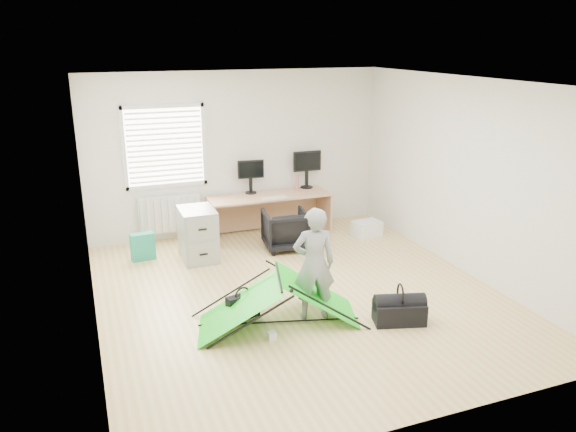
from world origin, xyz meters
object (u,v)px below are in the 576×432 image
object	(u,v)px
filing_cabinet	(198,234)
laptop_bag	(243,307)
person	(314,264)
monitor_left	(251,181)
thermos	(297,183)
storage_crate	(367,228)
kite	(279,300)
monitor_right	(307,174)
duffel_bag	(399,313)
desk	(270,215)
office_chair	(285,230)

from	to	relation	value
filing_cabinet	laptop_bag	world-z (taller)	filing_cabinet
filing_cabinet	person	size ratio (longest dim) A/B	0.57
monitor_left	thermos	size ratio (longest dim) A/B	1.83
monitor_left	storage_crate	size ratio (longest dim) A/B	0.97
kite	laptop_bag	size ratio (longest dim) A/B	4.69
monitor_right	storage_crate	world-z (taller)	monitor_right
filing_cabinet	monitor_right	size ratio (longest dim) A/B	1.58
person	kite	xyz separation A→B (m)	(-0.43, 0.00, -0.39)
monitor_left	duffel_bag	world-z (taller)	monitor_left
duffel_bag	desk	bearing A→B (deg)	112.68
laptop_bag	duffel_bag	bearing A→B (deg)	-37.55
monitor_left	monitor_right	size ratio (longest dim) A/B	0.88
desk	monitor_left	xyz separation A→B (m)	(-0.25, 0.23, 0.55)
filing_cabinet	monitor_left	world-z (taller)	monitor_left
monitor_right	person	distance (m)	3.45
thermos	duffel_bag	bearing A→B (deg)	-92.63
desk	storage_crate	distance (m)	1.65
monitor_left	monitor_right	bearing A→B (deg)	6.95
thermos	kite	distance (m)	3.52
office_chair	kite	bearing A→B (deg)	75.19
office_chair	storage_crate	xyz separation A→B (m)	(1.49, 0.07, -0.18)
monitor_right	kite	bearing A→B (deg)	-116.28
monitor_right	duffel_bag	size ratio (longest dim) A/B	0.85
filing_cabinet	monitor_left	distance (m)	1.51
laptop_bag	monitor_right	bearing A→B (deg)	42.02
office_chair	duffel_bag	distance (m)	2.79
duffel_bag	monitor_right	bearing A→B (deg)	100.45
monitor_right	storage_crate	size ratio (longest dim) A/B	1.10
desk	person	world-z (taller)	person
thermos	duffel_bag	size ratio (longest dim) A/B	0.40
person	storage_crate	bearing A→B (deg)	-118.90
monitor_right	thermos	xyz separation A→B (m)	(-0.20, -0.06, -0.12)
storage_crate	filing_cabinet	bearing A→B (deg)	-179.61
office_chair	person	world-z (taller)	person
office_chair	duffel_bag	bearing A→B (deg)	105.42
desk	thermos	world-z (taller)	thermos
thermos	desk	bearing A→B (deg)	-162.91
desk	duffel_bag	bearing A→B (deg)	-83.34
laptop_bag	person	bearing A→B (deg)	-31.81
filing_cabinet	person	world-z (taller)	person
desk	office_chair	size ratio (longest dim) A/B	2.98
monitor_left	laptop_bag	size ratio (longest dim) A/B	1.08
monitor_left	thermos	xyz separation A→B (m)	(0.82, -0.06, -0.09)
duffel_bag	thermos	bearing A→B (deg)	103.49
laptop_bag	desk	bearing A→B (deg)	51.54
kite	person	bearing A→B (deg)	15.30
kite	desk	bearing A→B (deg)	88.32
person	monitor_right	bearing A→B (deg)	-99.72
monitor_left	laptop_bag	xyz separation A→B (m)	(-1.02, -2.94, -0.75)
monitor_right	laptop_bag	xyz separation A→B (m)	(-2.04, -2.95, -0.78)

